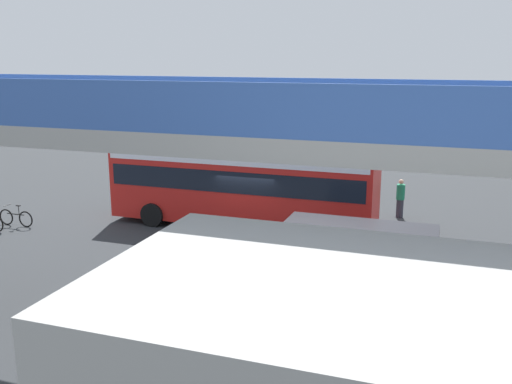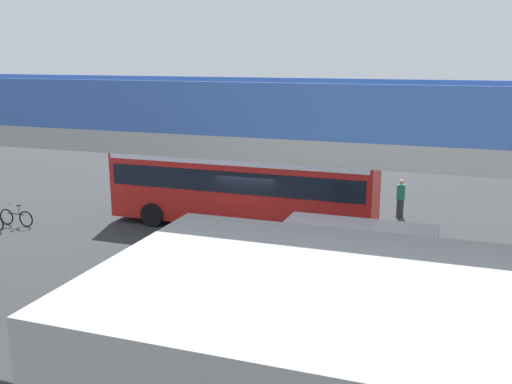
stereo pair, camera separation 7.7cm
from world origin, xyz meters
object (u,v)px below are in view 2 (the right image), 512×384
city_bus (241,184)px  traffic_sign (132,165)px  parked_van (358,252)px  pedestrian (401,199)px  bicycle_black (16,218)px

city_bus → traffic_sign: bearing=-19.0°
city_bus → parked_van: (-5.89, 5.06, -0.70)m
traffic_sign → parked_van: bearing=149.8°
parked_van → traffic_sign: traffic_sign is taller
pedestrian → traffic_sign: bearing=6.0°
parked_van → pedestrian: 8.81m
city_bus → parked_van: bearing=139.3°
parked_van → pedestrian: (-0.49, -8.79, -0.30)m
city_bus → bicycle_black: bearing=19.0°
city_bus → bicycle_black: city_bus is taller
parked_van → bicycle_black: bearing=-6.9°
city_bus → pedestrian: bearing=-149.7°
bicycle_black → pedestrian: size_ratio=0.99×
pedestrian → bicycle_black: bearing=23.8°
bicycle_black → pedestrian: (-15.71, -6.95, 0.51)m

